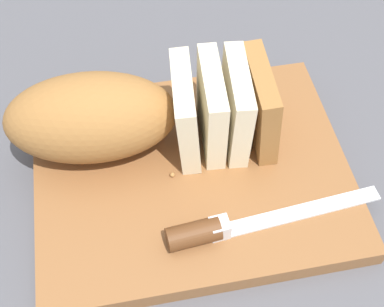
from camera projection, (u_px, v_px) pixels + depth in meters
name	position (u px, v px, depth m)	size (l,w,h in m)	color
ground_plane	(192.00, 180.00, 0.63)	(3.00, 3.00, 0.00)	#4C4C51
cutting_board	(192.00, 175.00, 0.62)	(0.36, 0.29, 0.02)	brown
bread_loaf	(132.00, 114.00, 0.59)	(0.31, 0.12, 0.10)	#996633
bread_knife	(217.00, 229.00, 0.55)	(0.24, 0.05, 0.03)	silver
crumb_near_knife	(172.00, 175.00, 0.60)	(0.01, 0.01, 0.01)	#A8753D
crumb_near_loaf	(196.00, 223.00, 0.57)	(0.01, 0.01, 0.01)	#A8753D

